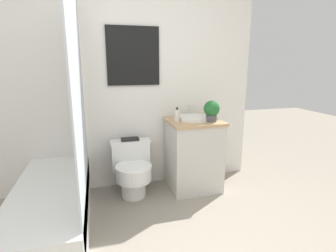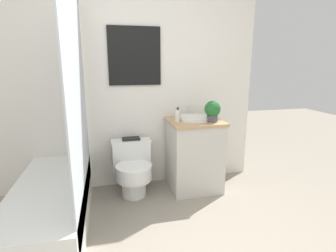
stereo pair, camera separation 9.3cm
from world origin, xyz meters
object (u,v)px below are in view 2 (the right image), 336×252
at_px(potted_plant, 212,110).
at_px(book_on_tank, 131,139).
at_px(sink, 194,118).
at_px(toilet, 133,169).
at_px(soap_bottle, 178,116).

height_order(potted_plant, book_on_tank, potted_plant).
relative_size(sink, book_on_tank, 1.97).
height_order(toilet, potted_plant, potted_plant).
height_order(sink, soap_bottle, soap_bottle).
bearing_deg(toilet, potted_plant, -8.84).
relative_size(potted_plant, book_on_tank, 1.18).
relative_size(sink, potted_plant, 1.68).
height_order(sink, book_on_tank, sink).
bearing_deg(book_on_tank, potted_plant, -17.18).
bearing_deg(soap_bottle, potted_plant, -13.44).
xyz_separation_m(soap_bottle, book_on_tank, (-0.48, 0.17, -0.27)).
relative_size(toilet, soap_bottle, 3.74).
distance_m(sink, book_on_tank, 0.73).
bearing_deg(soap_bottle, book_on_tank, 160.17).
distance_m(sink, soap_bottle, 0.21).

